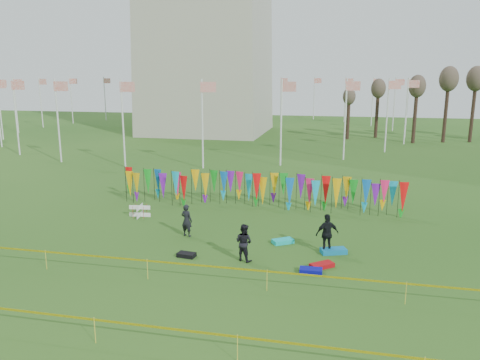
% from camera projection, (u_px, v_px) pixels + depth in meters
% --- Properties ---
extents(ground, '(160.00, 160.00, 0.00)m').
position_uv_depth(ground, '(212.00, 261.00, 21.46)').
color(ground, '#214A14').
rests_on(ground, ground).
extents(flagpole_ring, '(57.40, 56.16, 8.00)m').
position_uv_depth(flagpole_ring, '(208.00, 105.00, 69.25)').
color(flagpole_ring, silver).
rests_on(flagpole_ring, ground).
extents(banner_row, '(18.64, 0.64, 2.15)m').
position_uv_depth(banner_row, '(255.00, 188.00, 29.91)').
color(banner_row, black).
rests_on(banner_row, ground).
extents(caution_tape_near, '(26.00, 0.02, 0.90)m').
position_uv_depth(caution_tape_near, '(190.00, 266.00, 18.97)').
color(caution_tape_near, '#FFF205').
rests_on(caution_tape_near, ground).
extents(caution_tape_far, '(26.00, 0.02, 0.90)m').
position_uv_depth(caution_tape_far, '(141.00, 326.00, 14.37)').
color(caution_tape_far, '#FFF205').
rests_on(caution_tape_far, ground).
extents(box_kite, '(0.66, 0.66, 0.73)m').
position_uv_depth(box_kite, '(140.00, 211.00, 28.04)').
color(box_kite, '#B30D15').
rests_on(box_kite, ground).
extents(person_left, '(0.74, 0.62, 1.74)m').
position_uv_depth(person_left, '(187.00, 220.00, 24.57)').
color(person_left, black).
rests_on(person_left, ground).
extents(person_mid, '(0.98, 0.81, 1.75)m').
position_uv_depth(person_mid, '(244.00, 242.00, 21.34)').
color(person_mid, black).
rests_on(person_mid, ground).
extents(person_right, '(1.30, 1.06, 1.93)m').
position_uv_depth(person_right, '(327.00, 234.00, 22.22)').
color(person_right, black).
rests_on(person_right, ground).
extents(kite_bag_turquoise, '(1.17, 1.03, 0.21)m').
position_uv_depth(kite_bag_turquoise, '(283.00, 241.00, 23.69)').
color(kite_bag_turquoise, '#0CC1BF').
rests_on(kite_bag_turquoise, ground).
extents(kite_bag_blue, '(0.98, 0.54, 0.20)m').
position_uv_depth(kite_bag_blue, '(311.00, 271.00, 20.12)').
color(kite_bag_blue, '#090A96').
rests_on(kite_bag_blue, ground).
extents(kite_bag_red, '(1.14, 1.05, 0.20)m').
position_uv_depth(kite_bag_red, '(322.00, 265.00, 20.71)').
color(kite_bag_red, '#AC0B10').
rests_on(kite_bag_red, ground).
extents(kite_bag_black, '(0.89, 0.58, 0.19)m').
position_uv_depth(kite_bag_black, '(186.00, 255.00, 21.92)').
color(kite_bag_black, black).
rests_on(kite_bag_black, ground).
extents(kite_bag_teal, '(1.34, 0.97, 0.23)m').
position_uv_depth(kite_bag_teal, '(333.00, 251.00, 22.35)').
color(kite_bag_teal, '#0C73AA').
rests_on(kite_bag_teal, ground).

